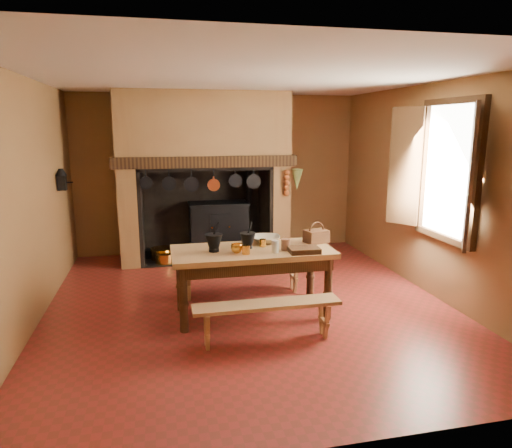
% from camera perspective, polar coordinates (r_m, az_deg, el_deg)
% --- Properties ---
extents(floor, '(5.50, 5.50, 0.00)m').
position_cam_1_polar(floor, '(5.96, -0.94, -9.98)').
color(floor, maroon).
rests_on(floor, ground).
extents(ceiling, '(5.50, 5.50, 0.00)m').
position_cam_1_polar(ceiling, '(5.55, -1.05, 17.90)').
color(ceiling, silver).
rests_on(ceiling, back_wall).
extents(back_wall, '(5.00, 0.02, 2.80)m').
position_cam_1_polar(back_wall, '(8.28, -4.74, 6.23)').
color(back_wall, brown).
rests_on(back_wall, floor).
extents(wall_left, '(0.02, 5.50, 2.80)m').
position_cam_1_polar(wall_left, '(5.66, -26.69, 2.29)').
color(wall_left, brown).
rests_on(wall_left, floor).
extents(wall_right, '(0.02, 5.50, 2.80)m').
position_cam_1_polar(wall_right, '(6.54, 21.07, 3.92)').
color(wall_right, brown).
rests_on(wall_right, floor).
extents(wall_front, '(5.00, 0.02, 2.80)m').
position_cam_1_polar(wall_front, '(2.99, 9.39, -4.30)').
color(wall_front, brown).
rests_on(wall_front, floor).
extents(chimney_breast, '(2.95, 0.96, 2.80)m').
position_cam_1_polar(chimney_breast, '(7.77, -6.58, 8.86)').
color(chimney_breast, brown).
rests_on(chimney_breast, floor).
extents(iron_range, '(1.12, 0.55, 1.60)m').
position_cam_1_polar(iron_range, '(8.12, -4.64, -0.43)').
color(iron_range, black).
rests_on(iron_range, floor).
extents(hearth_pans, '(0.51, 0.62, 0.20)m').
position_cam_1_polar(hearth_pans, '(7.93, -11.62, -3.86)').
color(hearth_pans, gold).
rests_on(hearth_pans, floor).
extents(hanging_pans, '(1.92, 0.29, 0.27)m').
position_cam_1_polar(hanging_pans, '(7.31, -6.40, 5.11)').
color(hanging_pans, black).
rests_on(hanging_pans, chimney_breast).
extents(onion_string, '(0.12, 0.10, 0.46)m').
position_cam_1_polar(onion_string, '(7.55, 3.82, 5.15)').
color(onion_string, '#A04B1D').
rests_on(onion_string, chimney_breast).
extents(herb_bunch, '(0.20, 0.20, 0.35)m').
position_cam_1_polar(herb_bunch, '(7.60, 5.13, 5.55)').
color(herb_bunch, '#5A6932').
rests_on(herb_bunch, chimney_breast).
extents(window, '(0.39, 1.75, 1.76)m').
position_cam_1_polar(window, '(6.10, 22.13, 6.14)').
color(window, white).
rests_on(window, wall_right).
extents(wall_coffee_mill, '(0.23, 0.16, 0.31)m').
position_cam_1_polar(wall_coffee_mill, '(7.13, -23.14, 5.31)').
color(wall_coffee_mill, black).
rests_on(wall_coffee_mill, wall_left).
extents(work_table, '(1.89, 0.84, 0.82)m').
position_cam_1_polar(work_table, '(5.43, -0.45, -4.48)').
color(work_table, '#A1804A').
rests_on(work_table, floor).
extents(bench_front, '(1.56, 0.27, 0.44)m').
position_cam_1_polar(bench_front, '(4.86, 1.38, -11.02)').
color(bench_front, '#A1804A').
rests_on(bench_front, floor).
extents(bench_back, '(1.78, 0.31, 0.50)m').
position_cam_1_polar(bench_back, '(6.14, -1.73, -5.57)').
color(bench_back, '#A1804A').
rests_on(bench_back, floor).
extents(mortar_large, '(0.21, 0.21, 0.35)m').
position_cam_1_polar(mortar_large, '(5.28, -5.29, -2.23)').
color(mortar_large, black).
rests_on(mortar_large, work_table).
extents(mortar_small, '(0.19, 0.19, 0.32)m').
position_cam_1_polar(mortar_small, '(5.40, -1.02, -1.96)').
color(mortar_small, black).
rests_on(mortar_small, work_table).
extents(coffee_grinder, '(0.14, 0.11, 0.17)m').
position_cam_1_polar(coffee_grinder, '(5.52, -1.18, -2.12)').
color(coffee_grinder, '#362311').
rests_on(coffee_grinder, work_table).
extents(brass_mug_a, '(0.11, 0.11, 0.10)m').
position_cam_1_polar(brass_mug_a, '(5.17, -1.26, -3.25)').
color(brass_mug_a, gold).
rests_on(brass_mug_a, work_table).
extents(brass_mug_b, '(0.10, 0.10, 0.09)m').
position_cam_1_polar(brass_mug_b, '(5.50, 0.84, -2.37)').
color(brass_mug_b, gold).
rests_on(brass_mug_b, work_table).
extents(mixing_bowl, '(0.42, 0.42, 0.09)m').
position_cam_1_polar(mixing_bowl, '(5.68, 1.28, -1.92)').
color(mixing_bowl, '#BFB593').
rests_on(mixing_bowl, work_table).
extents(stoneware_crock, '(0.14, 0.14, 0.13)m').
position_cam_1_polar(stoneware_crock, '(5.35, 3.71, -2.58)').
color(stoneware_crock, '#54301F').
rests_on(stoneware_crock, work_table).
extents(glass_jar, '(0.10, 0.10, 0.15)m').
position_cam_1_polar(glass_jar, '(5.23, 2.40, -2.84)').
color(glass_jar, beige).
rests_on(glass_jar, work_table).
extents(wicker_basket, '(0.32, 0.27, 0.27)m').
position_cam_1_polar(wicker_basket, '(5.73, 7.55, -1.45)').
color(wicker_basket, '#4F2E17').
rests_on(wicker_basket, work_table).
extents(wooden_tray, '(0.36, 0.26, 0.06)m').
position_cam_1_polar(wooden_tray, '(5.28, 6.01, -3.23)').
color(wooden_tray, '#362311').
rests_on(wooden_tray, work_table).
extents(brass_cup, '(0.14, 0.14, 0.11)m').
position_cam_1_polar(brass_cup, '(5.23, -2.42, -3.05)').
color(brass_cup, gold).
rests_on(brass_cup, work_table).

